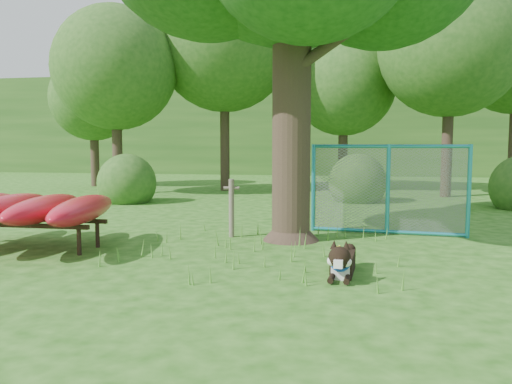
# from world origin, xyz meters

# --- Properties ---
(ground) EXTENTS (80.00, 80.00, 0.00)m
(ground) POSITION_xyz_m (0.00, 0.00, 0.00)
(ground) COLOR #1E5511
(ground) RESTS_ON ground
(wooden_post) EXTENTS (0.31, 0.13, 1.12)m
(wooden_post) POSITION_xyz_m (-0.50, 2.42, 0.59)
(wooden_post) COLOR #625749
(wooden_post) RESTS_ON ground
(kayak_rack) EXTENTS (3.08, 2.72, 0.92)m
(kayak_rack) POSITION_xyz_m (-3.71, 0.72, 0.70)
(kayak_rack) COLOR black
(kayak_rack) RESTS_ON ground
(husky_dog) EXTENTS (0.38, 1.26, 0.56)m
(husky_dog) POSITION_xyz_m (1.63, -0.14, 0.20)
(husky_dog) COLOR black
(husky_dog) RESTS_ON ground
(fence_section) EXTENTS (3.05, 0.39, 2.98)m
(fence_section) POSITION_xyz_m (2.48, 3.28, 0.90)
(fence_section) COLOR teal
(fence_section) RESTS_ON ground
(wildflower_clump) EXTENTS (0.10, 0.08, 0.21)m
(wildflower_clump) POSITION_xyz_m (1.55, 0.91, 0.17)
(wildflower_clump) COLOR #549631
(wildflower_clump) RESTS_ON ground
(bg_tree_a) EXTENTS (4.40, 4.40, 6.70)m
(bg_tree_a) POSITION_xyz_m (-6.50, 10.00, 4.48)
(bg_tree_a) COLOR #31241B
(bg_tree_a) RESTS_ON ground
(bg_tree_b) EXTENTS (5.20, 5.20, 8.22)m
(bg_tree_b) POSITION_xyz_m (-3.00, 12.00, 5.61)
(bg_tree_b) COLOR #31241B
(bg_tree_b) RESTS_ON ground
(bg_tree_c) EXTENTS (4.00, 4.00, 6.12)m
(bg_tree_c) POSITION_xyz_m (1.50, 13.00, 4.11)
(bg_tree_c) COLOR #31241B
(bg_tree_c) RESTS_ON ground
(bg_tree_d) EXTENTS (4.80, 4.80, 7.50)m
(bg_tree_d) POSITION_xyz_m (5.00, 11.00, 5.08)
(bg_tree_d) COLOR #31241B
(bg_tree_d) RESTS_ON ground
(bg_tree_f) EXTENTS (3.60, 3.60, 5.55)m
(bg_tree_f) POSITION_xyz_m (-9.00, 13.00, 3.73)
(bg_tree_f) COLOR #31241B
(bg_tree_f) RESTS_ON ground
(shrub_left) EXTENTS (1.80, 1.80, 1.80)m
(shrub_left) POSITION_xyz_m (-5.00, 7.50, 0.00)
(shrub_left) COLOR #28541B
(shrub_left) RESTS_ON ground
(shrub_mid) EXTENTS (1.80, 1.80, 1.80)m
(shrub_mid) POSITION_xyz_m (2.00, 9.00, 0.00)
(shrub_mid) COLOR #28541B
(shrub_mid) RESTS_ON ground
(wooded_hillside) EXTENTS (80.00, 12.00, 6.00)m
(wooded_hillside) POSITION_xyz_m (0.00, 28.00, 3.00)
(wooded_hillside) COLOR #28541B
(wooded_hillside) RESTS_ON ground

